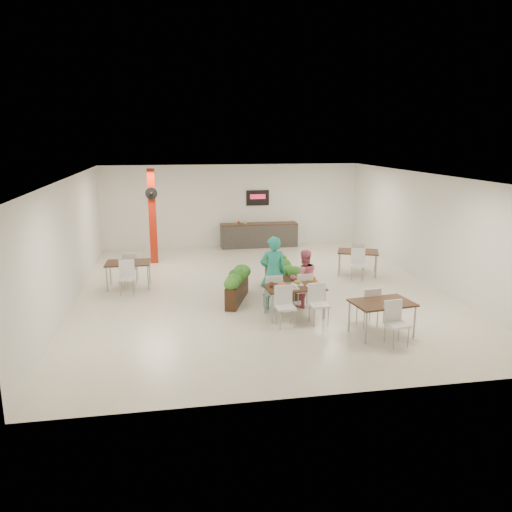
{
  "coord_description": "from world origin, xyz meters",
  "views": [
    {
      "loc": [
        -2.43,
        -13.27,
        4.21
      ],
      "look_at": [
        -0.18,
        -0.42,
        1.1
      ],
      "focal_mm": 35.0,
      "sensor_mm": 36.0,
      "label": 1
    }
  ],
  "objects_px": {
    "diner_man": "(273,273)",
    "planter_left": "(237,283)",
    "service_counter": "(259,235)",
    "planter_right": "(283,274)",
    "main_table": "(294,291)",
    "side_table_a": "(128,266)",
    "side_table_c": "(382,307)",
    "side_table_b": "(358,255)",
    "diner_woman": "(304,278)",
    "red_column": "(153,215)"
  },
  "relations": [
    {
      "from": "main_table",
      "to": "red_column",
      "type": "bearing_deg",
      "value": 119.76
    },
    {
      "from": "service_counter",
      "to": "diner_woman",
      "type": "distance_m",
      "value": 7.22
    },
    {
      "from": "service_counter",
      "to": "main_table",
      "type": "bearing_deg",
      "value": -94.1
    },
    {
      "from": "service_counter",
      "to": "planter_right",
      "type": "relative_size",
      "value": 1.54
    },
    {
      "from": "side_table_a",
      "to": "side_table_b",
      "type": "relative_size",
      "value": 0.98
    },
    {
      "from": "diner_man",
      "to": "diner_woman",
      "type": "distance_m",
      "value": 0.82
    },
    {
      "from": "diner_man",
      "to": "side_table_c",
      "type": "bearing_deg",
      "value": 130.39
    },
    {
      "from": "service_counter",
      "to": "side_table_b",
      "type": "height_order",
      "value": "service_counter"
    },
    {
      "from": "side_table_a",
      "to": "side_table_c",
      "type": "bearing_deg",
      "value": -37.36
    },
    {
      "from": "side_table_b",
      "to": "diner_woman",
      "type": "bearing_deg",
      "value": -111.6
    },
    {
      "from": "main_table",
      "to": "side_table_b",
      "type": "distance_m",
      "value": 4.44
    },
    {
      "from": "side_table_a",
      "to": "diner_man",
      "type": "bearing_deg",
      "value": -32.33
    },
    {
      "from": "diner_man",
      "to": "planter_left",
      "type": "distance_m",
      "value": 1.16
    },
    {
      "from": "service_counter",
      "to": "diner_man",
      "type": "distance_m",
      "value": 7.29
    },
    {
      "from": "diner_man",
      "to": "side_table_c",
      "type": "distance_m",
      "value": 2.9
    },
    {
      "from": "planter_left",
      "to": "planter_right",
      "type": "relative_size",
      "value": 0.89
    },
    {
      "from": "side_table_c",
      "to": "side_table_a",
      "type": "bearing_deg",
      "value": 133.48
    },
    {
      "from": "planter_left",
      "to": "side_table_b",
      "type": "xyz_separation_m",
      "value": [
        4.09,
        1.99,
        0.14
      ]
    },
    {
      "from": "planter_right",
      "to": "side_table_b",
      "type": "relative_size",
      "value": 1.17
    },
    {
      "from": "service_counter",
      "to": "planter_right",
      "type": "height_order",
      "value": "service_counter"
    },
    {
      "from": "service_counter",
      "to": "planter_right",
      "type": "distance_m",
      "value": 5.86
    },
    {
      "from": "main_table",
      "to": "side_table_a",
      "type": "relative_size",
      "value": 1.03
    },
    {
      "from": "main_table",
      "to": "planter_left",
      "type": "xyz_separation_m",
      "value": [
        -1.2,
        1.37,
        -0.14
      ]
    },
    {
      "from": "service_counter",
      "to": "diner_woman",
      "type": "relative_size",
      "value": 2.02
    },
    {
      "from": "diner_man",
      "to": "side_table_b",
      "type": "height_order",
      "value": "diner_man"
    },
    {
      "from": "main_table",
      "to": "side_table_a",
      "type": "distance_m",
      "value": 5.15
    },
    {
      "from": "diner_man",
      "to": "side_table_a",
      "type": "bearing_deg",
      "value": -36.83
    },
    {
      "from": "side_table_a",
      "to": "side_table_b",
      "type": "height_order",
      "value": "same"
    },
    {
      "from": "side_table_a",
      "to": "side_table_b",
      "type": "bearing_deg",
      "value": 3.39
    },
    {
      "from": "red_column",
      "to": "main_table",
      "type": "distance_m",
      "value": 6.99
    },
    {
      "from": "service_counter",
      "to": "planter_left",
      "type": "height_order",
      "value": "service_counter"
    },
    {
      "from": "red_column",
      "to": "diner_man",
      "type": "height_order",
      "value": "red_column"
    },
    {
      "from": "main_table",
      "to": "diner_man",
      "type": "distance_m",
      "value": 0.82
    },
    {
      "from": "red_column",
      "to": "planter_left",
      "type": "distance_m",
      "value": 5.27
    },
    {
      "from": "red_column",
      "to": "planter_right",
      "type": "height_order",
      "value": "red_column"
    },
    {
      "from": "side_table_b",
      "to": "main_table",
      "type": "bearing_deg",
      "value": -109.76
    },
    {
      "from": "main_table",
      "to": "side_table_b",
      "type": "height_order",
      "value": "same"
    },
    {
      "from": "diner_woman",
      "to": "side_table_b",
      "type": "bearing_deg",
      "value": -135.58
    },
    {
      "from": "main_table",
      "to": "diner_man",
      "type": "height_order",
      "value": "diner_man"
    },
    {
      "from": "planter_right",
      "to": "side_table_c",
      "type": "xyz_separation_m",
      "value": [
        1.4,
        -3.47,
        0.13
      ]
    },
    {
      "from": "service_counter",
      "to": "planter_left",
      "type": "xyz_separation_m",
      "value": [
        -1.76,
        -6.5,
        0.01
      ]
    },
    {
      "from": "side_table_a",
      "to": "planter_left",
      "type": "bearing_deg",
      "value": -29.87
    },
    {
      "from": "service_counter",
      "to": "side_table_b",
      "type": "bearing_deg",
      "value": -62.63
    },
    {
      "from": "diner_man",
      "to": "side_table_b",
      "type": "bearing_deg",
      "value": -143.53
    },
    {
      "from": "diner_woman",
      "to": "side_table_c",
      "type": "relative_size",
      "value": 0.89
    },
    {
      "from": "red_column",
      "to": "diner_man",
      "type": "relative_size",
      "value": 1.73
    },
    {
      "from": "service_counter",
      "to": "main_table",
      "type": "xyz_separation_m",
      "value": [
        -0.56,
        -7.87,
        0.14
      ]
    },
    {
      "from": "planter_right",
      "to": "side_table_b",
      "type": "bearing_deg",
      "value": 26.19
    },
    {
      "from": "red_column",
      "to": "planter_left",
      "type": "bearing_deg",
      "value": -64.22
    },
    {
      "from": "side_table_a",
      "to": "service_counter",
      "type": "bearing_deg",
      "value": 47.08
    }
  ]
}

